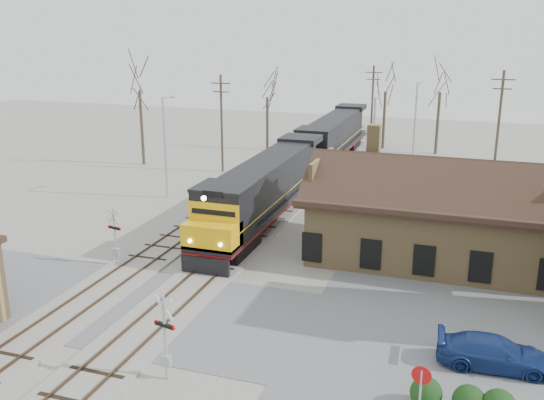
{
  "coord_description": "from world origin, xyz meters",
  "views": [
    {
      "loc": [
        13.99,
        -24.66,
        14.09
      ],
      "look_at": [
        2.66,
        9.0,
        3.68
      ],
      "focal_mm": 40.0,
      "sensor_mm": 36.0,
      "label": 1
    }
  ],
  "objects": [
    {
      "name": "ground",
      "position": [
        0.0,
        0.0,
        0.0
      ],
      "size": [
        140.0,
        140.0,
        0.0
      ],
      "primitive_type": "plane",
      "color": "#A5A095",
      "rests_on": "ground"
    },
    {
      "name": "road",
      "position": [
        0.0,
        0.0,
        0.01
      ],
      "size": [
        60.0,
        9.0,
        0.03
      ],
      "primitive_type": "cube",
      "color": "#5A5A5F",
      "rests_on": "ground"
    },
    {
      "name": "parking_lot",
      "position": [
        18.0,
        4.0,
        0.02
      ],
      "size": [
        22.0,
        26.0,
        0.03
      ],
      "primitive_type": "cube",
      "color": "#5A5A5F",
      "rests_on": "ground"
    },
    {
      "name": "track_main",
      "position": [
        0.0,
        15.0,
        0.07
      ],
      "size": [
        3.4,
        90.0,
        0.24
      ],
      "color": "#A5A095",
      "rests_on": "ground"
    },
    {
      "name": "track_siding",
      "position": [
        -4.5,
        15.0,
        0.07
      ],
      "size": [
        3.4,
        90.0,
        0.24
      ],
      "color": "#A5A095",
      "rests_on": "ground"
    },
    {
      "name": "depot",
      "position": [
        11.99,
        12.0,
        2.41
      ],
      "size": [
        15.2,
        9.31,
        7.9
      ],
      "color": "#977A4E",
      "rests_on": "ground"
    },
    {
      "name": "locomotive_lead",
      "position": [
        0.0,
        14.86,
        2.5
      ],
      "size": [
        3.2,
        21.41,
        4.76
      ],
      "color": "black",
      "rests_on": "ground"
    },
    {
      "name": "locomotive_trailing",
      "position": [
        0.0,
        36.55,
        2.5
      ],
      "size": [
        3.2,
        21.41,
        4.5
      ],
      "color": "black",
      "rests_on": "ground"
    },
    {
      "name": "crossbuck_near",
      "position": [
        2.94,
        -5.33,
        1.79
      ],
      "size": [
        1.07,
        0.34,
        3.79
      ],
      "rotation": [
        0.0,
        0.0,
        -0.23
      ],
      "color": "#A5A8AD",
      "rests_on": "ground"
    },
    {
      "name": "crossbuck_far",
      "position": [
        -5.82,
        4.72,
        1.72
      ],
      "size": [
        1.02,
        0.32,
        3.6
      ],
      "rotation": [
        0.0,
        0.0,
        2.92
      ],
      "color": "#A5A8AD",
      "rests_on": "ground"
    },
    {
      "name": "do_not_enter_sign",
      "position": [
        13.01,
        -5.11,
        1.68
      ],
      "size": [
        0.73,
        0.12,
        2.44
      ],
      "rotation": [
        0.0,
        0.0,
        -0.11
      ],
      "color": "#A5A8AD",
      "rests_on": "ground"
    },
    {
      "name": "parked_car",
      "position": [
        15.66,
        -0.13,
        0.69
      ],
      "size": [
        4.84,
        2.19,
        1.38
      ],
      "primitive_type": "imported",
      "rotation": [
        0.0,
        0.0,
        1.63
      ],
      "color": "navy",
      "rests_on": "ground"
    },
    {
      "name": "hedge_a",
      "position": [
        13.16,
        -3.89,
        0.61
      ],
      "size": [
        1.22,
        1.22,
        1.22
      ],
      "primitive_type": "sphere",
      "color": "black",
      "rests_on": "ground"
    },
    {
      "name": "streetlight_a",
      "position": [
        -9.83,
        18.83,
        4.73
      ],
      "size": [
        0.25,
        2.04,
        8.4
      ],
      "color": "#A5A8AD",
      "rests_on": "ground"
    },
    {
      "name": "streetlight_b",
      "position": [
        6.43,
        23.47,
        4.75
      ],
      "size": [
        0.25,
        2.04,
        8.44
      ],
      "color": "#A5A8AD",
      "rests_on": "ground"
    },
    {
      "name": "streetlight_c",
      "position": [
        8.6,
        34.38,
        4.89
      ],
      "size": [
        0.25,
        2.04,
        8.71
      ],
      "color": "#A5A8AD",
      "rests_on": "ground"
    },
    {
      "name": "utility_pole_a",
      "position": [
        -9.15,
        28.86,
        4.91
      ],
      "size": [
        2.0,
        0.24,
        9.38
      ],
      "color": "#382D23",
      "rests_on": "ground"
    },
    {
      "name": "utility_pole_b",
      "position": [
        2.29,
        47.37,
        4.88
      ],
      "size": [
        2.0,
        0.24,
        9.32
      ],
      "color": "#382D23",
      "rests_on": "ground"
    },
    {
      "name": "utility_pole_c",
      "position": [
        16.03,
        32.39,
        5.3
      ],
      "size": [
        2.0,
        0.24,
        10.15
      ],
      "color": "#382D23",
      "rests_on": "ground"
    },
    {
      "name": "tree_a",
      "position": [
        -18.12,
        29.14,
        8.8
      ],
      "size": [
        5.04,
        5.04,
        12.35
      ],
      "color": "#382D23",
      "rests_on": "ground"
    },
    {
      "name": "tree_b",
      "position": [
        -8.51,
        40.52,
        6.97
      ],
      "size": [
        4.0,
        4.0,
        9.79
      ],
      "color": "#382D23",
      "rests_on": "ground"
    },
    {
      "name": "tree_c",
      "position": [
        4.05,
        45.46,
        7.63
      ],
      "size": [
        4.38,
        4.38,
        10.72
      ],
      "color": "#382D23",
      "rests_on": "ground"
    },
    {
      "name": "tree_d",
      "position": [
        10.13,
        44.18,
        7.93
      ],
      "size": [
        4.54,
        4.54,
        11.13
      ],
      "color": "#382D23",
      "rests_on": "ground"
    }
  ]
}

